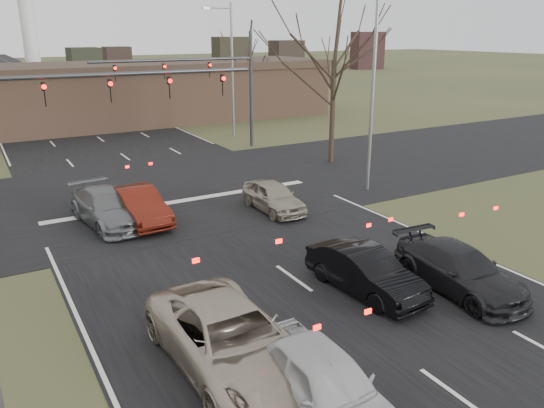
{
  "coord_description": "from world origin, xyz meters",
  "views": [
    {
      "loc": [
        -8.76,
        -10.7,
        7.97
      ],
      "look_at": [
        0.37,
        5.11,
        2.0
      ],
      "focal_mm": 35.0,
      "sensor_mm": 36.0,
      "label": 1
    }
  ],
  "objects_px": {
    "car_black_hatch": "(365,271)",
    "car_red_ahead": "(138,205)",
    "car_grey_ahead": "(108,207)",
    "mast_arm_near": "(61,104)",
    "car_white_sedan": "(324,384)",
    "streetlight_right_far": "(230,64)",
    "car_charcoal_sedan": "(459,269)",
    "streetlight_right_near": "(371,82)",
    "building": "(102,94)",
    "mast_arm_far": "(214,77)",
    "car_silver_ahead": "(273,196)",
    "car_silver_suv": "(230,339)"
  },
  "relations": [
    {
      "from": "building",
      "to": "streetlight_right_far",
      "type": "bearing_deg",
      "value": -56.35
    },
    {
      "from": "streetlight_right_near",
      "to": "car_silver_ahead",
      "type": "xyz_separation_m",
      "value": [
        -5.82,
        -0.47,
        -4.9
      ]
    },
    {
      "from": "car_charcoal_sedan",
      "to": "car_grey_ahead",
      "type": "bearing_deg",
      "value": 129.21
    },
    {
      "from": "building",
      "to": "streetlight_right_near",
      "type": "xyz_separation_m",
      "value": [
        6.82,
        -28.0,
        2.92
      ]
    },
    {
      "from": "building",
      "to": "car_grey_ahead",
      "type": "relative_size",
      "value": 8.2
    },
    {
      "from": "car_red_ahead",
      "to": "car_grey_ahead",
      "type": "bearing_deg",
      "value": 158.09
    },
    {
      "from": "streetlight_right_far",
      "to": "car_grey_ahead",
      "type": "xyz_separation_m",
      "value": [
        -13.39,
        -15.42,
        -4.84
      ]
    },
    {
      "from": "building",
      "to": "mast_arm_far",
      "type": "bearing_deg",
      "value": -74.42
    },
    {
      "from": "streetlight_right_near",
      "to": "car_silver_ahead",
      "type": "height_order",
      "value": "streetlight_right_near"
    },
    {
      "from": "car_silver_suv",
      "to": "car_grey_ahead",
      "type": "distance_m",
      "value": 11.98
    },
    {
      "from": "car_silver_suv",
      "to": "car_red_ahead",
      "type": "relative_size",
      "value": 1.26
    },
    {
      "from": "car_black_hatch",
      "to": "car_grey_ahead",
      "type": "distance_m",
      "value": 11.87
    },
    {
      "from": "building",
      "to": "car_red_ahead",
      "type": "bearing_deg",
      "value": -100.26
    },
    {
      "from": "car_charcoal_sedan",
      "to": "car_grey_ahead",
      "type": "xyz_separation_m",
      "value": [
        -8.24,
        11.89,
        0.04
      ]
    },
    {
      "from": "building",
      "to": "mast_arm_far",
      "type": "xyz_separation_m",
      "value": [
        4.18,
        -15.0,
        2.35
      ]
    },
    {
      "from": "mast_arm_far",
      "to": "car_charcoal_sedan",
      "type": "xyz_separation_m",
      "value": [
        -2.01,
        -23.31,
        -4.31
      ]
    },
    {
      "from": "car_black_hatch",
      "to": "streetlight_right_far",
      "type": "bearing_deg",
      "value": 69.17
    },
    {
      "from": "streetlight_right_near",
      "to": "car_red_ahead",
      "type": "xyz_separation_m",
      "value": [
        -11.68,
        1.16,
        -4.83
      ]
    },
    {
      "from": "streetlight_right_near",
      "to": "car_charcoal_sedan",
      "type": "distance_m",
      "value": 12.32
    },
    {
      "from": "car_silver_suv",
      "to": "car_black_hatch",
      "type": "distance_m",
      "value": 5.65
    },
    {
      "from": "mast_arm_near",
      "to": "car_silver_suv",
      "type": "bearing_deg",
      "value": -84.76
    },
    {
      "from": "car_silver_ahead",
      "to": "car_white_sedan",
      "type": "bearing_deg",
      "value": -114.44
    },
    {
      "from": "streetlight_right_near",
      "to": "car_grey_ahead",
      "type": "relative_size",
      "value": 1.93
    },
    {
      "from": "car_grey_ahead",
      "to": "car_red_ahead",
      "type": "distance_m",
      "value": 1.28
    },
    {
      "from": "building",
      "to": "car_black_hatch",
      "type": "relative_size",
      "value": 9.75
    },
    {
      "from": "car_charcoal_sedan",
      "to": "car_red_ahead",
      "type": "bearing_deg",
      "value": 126.0
    },
    {
      "from": "car_grey_ahead",
      "to": "car_silver_ahead",
      "type": "bearing_deg",
      "value": -23.18
    },
    {
      "from": "streetlight_right_far",
      "to": "car_charcoal_sedan",
      "type": "distance_m",
      "value": 28.22
    },
    {
      "from": "mast_arm_near",
      "to": "car_white_sedan",
      "type": "height_order",
      "value": "mast_arm_near"
    },
    {
      "from": "car_black_hatch",
      "to": "car_red_ahead",
      "type": "distance_m",
      "value": 10.97
    },
    {
      "from": "mast_arm_far",
      "to": "streetlight_right_near",
      "type": "xyz_separation_m",
      "value": [
        2.64,
        -13.0,
        0.57
      ]
    },
    {
      "from": "streetlight_right_near",
      "to": "car_grey_ahead",
      "type": "bearing_deg",
      "value": 173.02
    },
    {
      "from": "streetlight_right_far",
      "to": "mast_arm_near",
      "type": "bearing_deg",
      "value": -136.11
    },
    {
      "from": "car_black_hatch",
      "to": "car_charcoal_sedan",
      "type": "xyz_separation_m",
      "value": [
        2.72,
        -1.39,
        -0.01
      ]
    },
    {
      "from": "streetlight_right_near",
      "to": "car_silver_ahead",
      "type": "distance_m",
      "value": 7.62
    },
    {
      "from": "car_black_hatch",
      "to": "streetlight_right_near",
      "type": "bearing_deg",
      "value": 46.52
    },
    {
      "from": "mast_arm_far",
      "to": "car_grey_ahead",
      "type": "xyz_separation_m",
      "value": [
        -10.25,
        -11.42,
        -4.27
      ]
    },
    {
      "from": "mast_arm_far",
      "to": "car_silver_ahead",
      "type": "xyz_separation_m",
      "value": [
        -3.18,
        -13.47,
        -4.33
      ]
    },
    {
      "from": "streetlight_right_far",
      "to": "car_red_ahead",
      "type": "distance_m",
      "value": 20.56
    },
    {
      "from": "building",
      "to": "car_white_sedan",
      "type": "xyz_separation_m",
      "value": [
        -5.0,
        -40.96,
        -1.89
      ]
    },
    {
      "from": "building",
      "to": "mast_arm_near",
      "type": "xyz_separation_m",
      "value": [
        -7.23,
        -25.0,
        2.41
      ]
    },
    {
      "from": "mast_arm_far",
      "to": "car_charcoal_sedan",
      "type": "distance_m",
      "value": 23.79
    },
    {
      "from": "streetlight_right_far",
      "to": "car_white_sedan",
      "type": "xyz_separation_m",
      "value": [
        -12.32,
        -29.96,
        -4.81
      ]
    },
    {
      "from": "streetlight_right_near",
      "to": "streetlight_right_far",
      "type": "xyz_separation_m",
      "value": [
        0.5,
        17.0,
        0.0
      ]
    },
    {
      "from": "building",
      "to": "car_black_hatch",
      "type": "bearing_deg",
      "value": -90.84
    },
    {
      "from": "car_grey_ahead",
      "to": "mast_arm_far",
      "type": "bearing_deg",
      "value": 41.07
    },
    {
      "from": "car_grey_ahead",
      "to": "car_red_ahead",
      "type": "xyz_separation_m",
      "value": [
        1.21,
        -0.42,
        0.01
      ]
    },
    {
      "from": "streetlight_right_near",
      "to": "car_silver_ahead",
      "type": "bearing_deg",
      "value": -175.39
    },
    {
      "from": "car_silver_suv",
      "to": "mast_arm_near",
      "type": "bearing_deg",
      "value": 93.85
    },
    {
      "from": "car_white_sedan",
      "to": "streetlight_right_near",
      "type": "bearing_deg",
      "value": 48.3
    }
  ]
}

